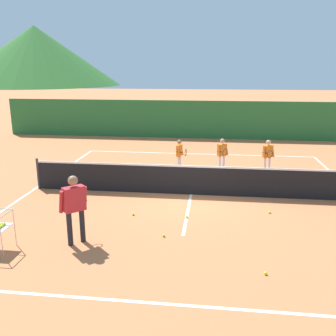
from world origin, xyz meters
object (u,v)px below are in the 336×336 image
(student_1, at_px, (222,152))
(tennis_ball_3, at_px, (164,236))
(tennis_ball_1, at_px, (270,212))
(student_2, at_px, (268,153))
(tennis_ball_4, at_px, (266,273))
(student_0, at_px, (180,152))
(instructor, at_px, (74,203))
(tennis_net, at_px, (191,180))
(tennis_ball_6, at_px, (133,214))
(tennis_ball_0, at_px, (187,217))

(student_1, height_order, tennis_ball_3, student_1)
(tennis_ball_1, bearing_deg, student_2, 83.81)
(student_2, bearing_deg, tennis_ball_4, -97.44)
(student_1, distance_m, tennis_ball_1, 4.51)
(student_0, height_order, tennis_ball_1, student_0)
(instructor, relative_size, student_0, 1.29)
(instructor, xyz_separation_m, student_1, (3.46, 6.69, -0.19))
(instructor, height_order, tennis_ball_1, instructor)
(tennis_net, distance_m, tennis_ball_4, 5.02)
(student_2, height_order, tennis_ball_4, student_2)
(tennis_net, distance_m, tennis_ball_6, 2.50)
(student_0, bearing_deg, tennis_ball_0, -82.25)
(student_0, xyz_separation_m, tennis_ball_1, (2.94, -4.09, -0.73))
(student_0, distance_m, student_1, 1.66)
(student_2, distance_m, tennis_ball_6, 6.47)
(student_2, xyz_separation_m, tennis_ball_3, (-3.23, -6.08, -0.76))
(student_0, distance_m, tennis_ball_3, 5.99)
(student_0, distance_m, tennis_ball_1, 5.09)
(instructor, relative_size, student_2, 1.25)
(instructor, height_order, tennis_ball_6, instructor)
(student_1, bearing_deg, instructor, -117.38)
(student_1, relative_size, tennis_ball_6, 19.47)
(tennis_ball_0, bearing_deg, student_2, 60.32)
(student_2, relative_size, tennis_ball_4, 19.37)
(tennis_net, distance_m, tennis_ball_1, 2.71)
(instructor, xyz_separation_m, student_0, (1.81, 6.51, -0.22))
(student_1, relative_size, student_2, 1.01)
(tennis_ball_1, bearing_deg, student_1, 106.78)
(tennis_ball_1, height_order, tennis_ball_3, same)
(tennis_net, distance_m, student_1, 3.10)
(tennis_net, xyz_separation_m, student_0, (-0.63, 2.74, 0.27))
(tennis_ball_4, bearing_deg, student_1, 95.71)
(student_2, height_order, tennis_ball_1, student_2)
(student_1, height_order, tennis_ball_6, student_1)
(tennis_ball_3, height_order, tennis_ball_6, same)
(tennis_net, height_order, student_0, student_0)
(student_2, bearing_deg, tennis_ball_1, -96.19)
(student_0, relative_size, student_2, 0.97)
(tennis_ball_0, bearing_deg, tennis_ball_6, 179.43)
(tennis_ball_0, height_order, tennis_ball_3, same)
(instructor, bearing_deg, student_0, 74.48)
(tennis_ball_4, distance_m, tennis_ball_6, 4.25)
(instructor, distance_m, student_1, 7.53)
(tennis_net, height_order, tennis_ball_3, tennis_net)
(tennis_ball_0, height_order, tennis_ball_4, same)
(instructor, height_order, tennis_ball_0, instructor)
(tennis_ball_1, bearing_deg, tennis_ball_6, -170.99)
(student_2, bearing_deg, tennis_ball_0, -119.68)
(student_2, bearing_deg, tennis_ball_6, -131.43)
(tennis_ball_4, bearing_deg, student_0, 108.04)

